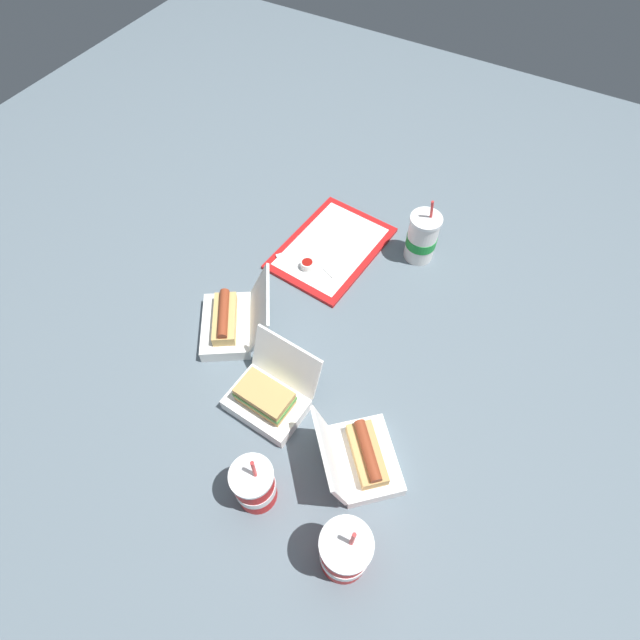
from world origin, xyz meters
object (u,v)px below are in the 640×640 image
(clamshell_hotdog_back, at_px, (230,322))
(soda_cup_back, at_px, (422,238))
(food_tray, at_px, (331,248))
(soda_cup_left, at_px, (255,485))
(plastic_fork, at_px, (293,251))
(clamshell_sandwich_left, at_px, (268,397))
(soda_cup_center, at_px, (345,552))
(ketchup_cup, at_px, (307,264))
(clamshell_hotdog_right, at_px, (362,458))

(clamshell_hotdog_back, distance_m, soda_cup_back, 0.61)
(food_tray, height_order, soda_cup_left, soda_cup_left)
(plastic_fork, xyz_separation_m, clamshell_sandwich_left, (-0.46, -0.21, 0.03))
(soda_cup_left, bearing_deg, clamshell_sandwich_left, 26.21)
(soda_cup_center, bearing_deg, ketchup_cup, 35.98)
(soda_cup_left, bearing_deg, clamshell_hotdog_back, 42.65)
(ketchup_cup, distance_m, clamshell_sandwich_left, 0.45)
(clamshell_hotdog_right, distance_m, soda_cup_left, 0.25)
(clamshell_hotdog_right, distance_m, clamshell_sandwich_left, 0.27)
(clamshell_hotdog_back, relative_size, soda_cup_center, 1.22)
(ketchup_cup, xyz_separation_m, clamshell_hotdog_right, (-0.45, -0.41, 0.01))
(clamshell_hotdog_right, height_order, soda_cup_center, soda_cup_center)
(clamshell_hotdog_right, distance_m, soda_cup_center, 0.21)
(food_tray, xyz_separation_m, clamshell_hotdog_right, (-0.56, -0.39, 0.03))
(ketchup_cup, xyz_separation_m, soda_cup_center, (-0.65, -0.47, 0.05))
(plastic_fork, xyz_separation_m, clamshell_hotdog_back, (-0.32, 0.00, 0.02))
(soda_cup_center, height_order, soda_cup_left, soda_cup_center)
(clamshell_sandwich_left, height_order, soda_cup_center, soda_cup_center)
(ketchup_cup, height_order, soda_cup_center, soda_cup_center)
(food_tray, bearing_deg, soda_cup_back, -65.51)
(plastic_fork, relative_size, clamshell_hotdog_right, 0.43)
(soda_cup_center, xyz_separation_m, soda_cup_left, (0.02, 0.23, -0.01))
(ketchup_cup, bearing_deg, plastic_fork, 65.07)
(food_tray, distance_m, ketchup_cup, 0.11)
(plastic_fork, bearing_deg, clamshell_hotdog_right, -97.77)
(clamshell_sandwich_left, height_order, soda_cup_left, soda_cup_left)
(ketchup_cup, distance_m, clamshell_hotdog_right, 0.60)
(clamshell_sandwich_left, height_order, clamshell_hotdog_back, clamshell_sandwich_left)
(food_tray, relative_size, clamshell_hotdog_right, 1.52)
(plastic_fork, bearing_deg, clamshell_sandwich_left, -118.03)
(clamshell_hotdog_back, bearing_deg, soda_cup_left, -137.35)
(clamshell_hotdog_right, relative_size, soda_cup_back, 1.18)
(plastic_fork, bearing_deg, soda_cup_left, -117.55)
(clamshell_sandwich_left, distance_m, clamshell_hotdog_back, 0.25)
(clamshell_hotdog_back, bearing_deg, clamshell_hotdog_right, -108.27)
(ketchup_cup, relative_size, plastic_fork, 0.36)
(ketchup_cup, distance_m, soda_cup_center, 0.80)
(soda_cup_back, bearing_deg, clamshell_hotdog_back, 146.52)
(ketchup_cup, height_order, plastic_fork, ketchup_cup)
(food_tray, bearing_deg, plastic_fork, 130.28)
(food_tray, bearing_deg, clamshell_sandwich_left, -167.43)
(clamshell_hotdog_right, height_order, clamshell_hotdog_back, clamshell_hotdog_right)
(plastic_fork, xyz_separation_m, soda_cup_center, (-0.68, -0.54, 0.07))
(soda_cup_left, bearing_deg, food_tray, 16.47)
(food_tray, bearing_deg, clamshell_hotdog_right, -145.22)
(food_tray, distance_m, soda_cup_center, 0.88)
(clamshell_hotdog_right, xyz_separation_m, soda_cup_back, (0.67, 0.14, 0.04))
(food_tray, height_order, clamshell_hotdog_right, clamshell_hotdog_right)
(soda_cup_back, bearing_deg, plastic_fork, 119.35)
(soda_cup_center, bearing_deg, plastic_fork, 38.45)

